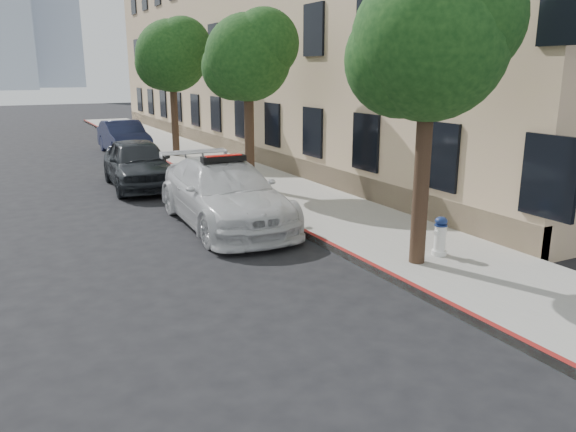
% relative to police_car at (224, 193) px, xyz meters
% --- Properties ---
extents(ground, '(120.00, 120.00, 0.00)m').
position_rel_police_car_xyz_m(ground, '(-0.80, -2.80, -0.81)').
color(ground, black).
rests_on(ground, ground).
extents(sidewalk, '(3.20, 50.00, 0.15)m').
position_rel_police_car_xyz_m(sidewalk, '(2.80, 7.20, -0.73)').
color(sidewalk, gray).
rests_on(sidewalk, ground).
extents(curb_strip, '(0.12, 50.00, 0.15)m').
position_rel_police_car_xyz_m(curb_strip, '(1.26, 7.20, -0.73)').
color(curb_strip, maroon).
rests_on(curb_strip, ground).
extents(building, '(8.00, 36.00, 10.00)m').
position_rel_police_car_xyz_m(building, '(8.40, 12.20, 4.19)').
color(building, tan).
rests_on(building, ground).
extents(tree_near, '(2.92, 2.82, 5.62)m').
position_rel_police_car_xyz_m(tree_near, '(2.13, -4.81, 3.46)').
color(tree_near, black).
rests_on(tree_near, sidewalk).
extents(tree_mid, '(2.77, 2.64, 5.43)m').
position_rel_police_car_xyz_m(tree_mid, '(2.13, 3.19, 3.35)').
color(tree_mid, black).
rests_on(tree_mid, sidewalk).
extents(tree_far, '(3.10, 3.00, 5.81)m').
position_rel_police_car_xyz_m(tree_far, '(2.13, 11.19, 3.58)').
color(tree_far, black).
rests_on(tree_far, sidewalk).
extents(police_car, '(2.46, 5.64, 1.76)m').
position_rel_police_car_xyz_m(police_car, '(0.00, 0.00, 0.00)').
color(police_car, silver).
rests_on(police_car, ground).
extents(parked_car_mid, '(2.17, 4.81, 1.60)m').
position_rel_police_car_xyz_m(parked_car_mid, '(-0.81, 5.71, -0.01)').
color(parked_car_mid, black).
rests_on(parked_car_mid, ground).
extents(parked_car_far, '(1.67, 4.62, 1.51)m').
position_rel_police_car_xyz_m(parked_car_far, '(0.40, 13.78, -0.05)').
color(parked_car_far, '#161B38').
rests_on(parked_car_far, ground).
extents(fire_hydrant, '(0.34, 0.30, 0.79)m').
position_rel_police_car_xyz_m(fire_hydrant, '(2.80, -4.67, -0.27)').
color(fire_hydrant, white).
rests_on(fire_hydrant, sidewalk).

